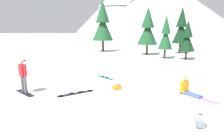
{
  "coord_description": "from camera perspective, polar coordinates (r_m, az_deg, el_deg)",
  "views": [
    {
      "loc": [
        3.84,
        -7.04,
        3.0
      ],
      "look_at": [
        0.15,
        1.7,
        1.0
      ],
      "focal_mm": 28.9,
      "sensor_mm": 36.0,
      "label": 1
    }
  ],
  "objects": [
    {
      "name": "ground_plane",
      "position": [
        8.57,
        -5.43,
        -8.65
      ],
      "size": [
        800.0,
        800.0,
        0.0
      ],
      "primitive_type": "plane",
      "color": "silver"
    },
    {
      "name": "snowboarder_foreground",
      "position": [
        9.85,
        -26.33,
        -1.5
      ],
      "size": [
        1.59,
        0.75,
        1.75
      ],
      "color": "black",
      "rests_on": "ground_plane"
    },
    {
      "name": "snowboarder_midground",
      "position": [
        9.56,
        22.78,
        -5.31
      ],
      "size": [
        1.66,
        1.31,
        0.94
      ],
      "color": "#335184",
      "rests_on": "ground_plane"
    },
    {
      "name": "loose_snowboard_near_left",
      "position": [
        9.2,
        -11.32,
        -7.22
      ],
      "size": [
        1.34,
        1.72,
        0.09
      ],
      "color": "black",
      "rests_on": "ground_plane"
    },
    {
      "name": "loose_snowboard_far_spare",
      "position": [
        12.06,
        -2.27,
        -2.4
      ],
      "size": [
        1.64,
        0.97,
        0.09
      ],
      "color": "#19B259",
      "rests_on": "ground_plane"
    },
    {
      "name": "backpack_grey",
      "position": [
        6.6,
        25.98,
        -14.35
      ],
      "size": [
        0.33,
        0.28,
        0.47
      ],
      "color": "gray",
      "rests_on": "ground_plane"
    },
    {
      "name": "backpack_orange",
      "position": [
        9.64,
        1.6,
        -5.43
      ],
      "size": [
        0.55,
        0.55,
        0.28
      ],
      "color": "orange",
      "rests_on": "ground_plane"
    },
    {
      "name": "pine_tree_leaning",
      "position": [
        21.65,
        22.7,
        9.22
      ],
      "size": [
        1.75,
        1.75,
        4.27
      ],
      "color": "#472D19",
      "rests_on": "ground_plane"
    },
    {
      "name": "pine_tree_tall",
      "position": [
        21.65,
        16.64,
        10.56
      ],
      "size": [
        1.62,
        1.62,
        4.92
      ],
      "color": "#472D19",
      "rests_on": "ground_plane"
    },
    {
      "name": "pine_tree_broad",
      "position": [
        28.66,
        -2.96,
        14.4
      ],
      "size": [
        3.27,
        3.27,
        7.81
      ],
      "color": "#472D19",
      "rests_on": "ground_plane"
    },
    {
      "name": "pine_tree_short",
      "position": [
        24.81,
        11.2,
        12.63
      ],
      "size": [
        2.68,
        2.68,
        6.25
      ],
      "color": "#472D19",
      "rests_on": "ground_plane"
    },
    {
      "name": "pine_tree_young",
      "position": [
        28.0,
        21.08,
        12.27
      ],
      "size": [
        2.34,
        2.34,
        6.54
      ],
      "color": "#472D19",
      "rests_on": "ground_plane"
    },
    {
      "name": "peak_north_spur",
      "position": [
        274.27,
        1.83,
        18.16
      ],
      "size": [
        125.68,
        125.68,
        63.16
      ],
      "color": "#8C93A3",
      "rests_on": "ground_plane"
    },
    {
      "name": "peak_east_ridge",
      "position": [
        254.23,
        15.51,
        19.09
      ],
      "size": [
        185.81,
        185.81,
        70.14
      ],
      "color": "#B2B7C6",
      "rests_on": "ground_plane"
    }
  ]
}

